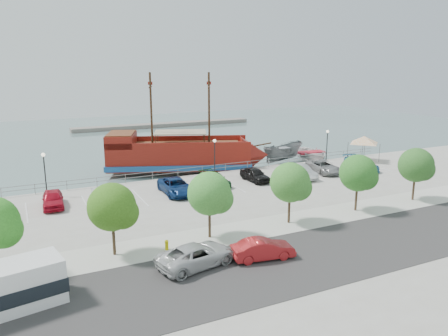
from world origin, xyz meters
name	(u,v)px	position (x,y,z in m)	size (l,w,h in m)	color
ground	(241,200)	(0.00, 0.00, -1.00)	(160.00, 160.00, 0.00)	slate
land_slab	(406,288)	(0.00, -21.00, -0.60)	(100.00, 58.00, 1.20)	#9D968A
street	(349,248)	(0.00, -16.00, 0.01)	(100.00, 8.00, 0.04)	#373433
sidewalk	(299,221)	(0.00, -10.00, 0.01)	(100.00, 4.00, 0.05)	beige
seawall_railing	(210,169)	(0.00, 7.80, 0.53)	(50.00, 0.06, 1.00)	gray
far_shore	(165,125)	(10.00, 55.00, -0.60)	(40.00, 3.00, 0.80)	gray
pirate_ship	(191,155)	(-0.25, 13.22, 1.20)	(21.09, 12.63, 13.13)	maroon
patrol_boat	(283,154)	(13.12, 12.31, 0.31)	(2.55, 6.78, 2.63)	slate
speedboat	(311,155)	(18.07, 12.55, -0.26)	(5.12, 7.17, 1.49)	silver
dock_west	(83,192)	(-14.26, 9.20, -0.82)	(6.47, 1.85, 0.37)	gray
dock_mid	(263,170)	(8.10, 9.20, -0.79)	(7.29, 2.08, 0.42)	gray
dock_east	(305,165)	(14.75, 9.20, -0.81)	(6.68, 1.91, 0.38)	slate
canopy_tent	(365,136)	(21.07, 5.21, 3.33)	(4.80, 4.80, 3.83)	slate
street_van	(197,255)	(-10.65, -13.93, 0.73)	(2.43, 5.27, 1.47)	#BEBEBE
street_sedan	(263,249)	(-6.34, -14.88, 0.69)	(1.46, 4.19, 1.38)	#A61B1E
fire_hydrant	(167,245)	(-11.60, -10.80, 0.42)	(0.27, 0.27, 0.77)	#D3C008
lamp_post_left	(44,167)	(-18.00, 6.50, 2.94)	(0.36, 0.36, 4.28)	black
lamp_post_mid	(215,151)	(0.00, 6.50, 2.94)	(0.36, 0.36, 4.28)	black
lamp_post_right	(327,140)	(16.00, 6.50, 2.94)	(0.36, 0.36, 4.28)	black
tree_b	(114,208)	(-14.85, -10.07, 3.30)	(3.30, 3.20, 5.00)	#473321
tree_c	(212,195)	(-7.85, -10.07, 3.30)	(3.30, 3.20, 5.00)	#473321
tree_d	(292,184)	(-0.85, -10.07, 3.30)	(3.30, 3.20, 5.00)	#473321
tree_e	(360,174)	(6.15, -10.07, 3.30)	(3.30, 3.20, 5.00)	#473321
tree_f	(418,166)	(13.15, -10.07, 3.30)	(3.30, 3.20, 5.00)	#473321
parked_car_a	(53,199)	(-17.76, 2.62, 0.75)	(1.78, 4.43, 1.51)	#AD0E22
parked_car_b	(107,194)	(-13.10, 2.13, 0.70)	(1.47, 4.22, 1.39)	silver
parked_car_c	(176,186)	(-6.42, 1.68, 0.77)	(2.54, 5.51, 1.53)	navy
parked_car_d	(215,179)	(-1.68, 2.79, 0.67)	(1.88, 4.63, 1.34)	#194120
parked_car_e	(255,175)	(3.01, 2.49, 0.74)	(1.74, 4.33, 1.48)	black
parked_car_f	(301,172)	(8.36, 1.36, 0.75)	(1.58, 4.53, 1.49)	silver
parked_car_g	(324,167)	(12.21, 2.29, 0.71)	(2.37, 5.14, 1.43)	gray
parked_car_h	(361,164)	(17.30, 1.50, 0.76)	(2.13, 5.23, 1.52)	teal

